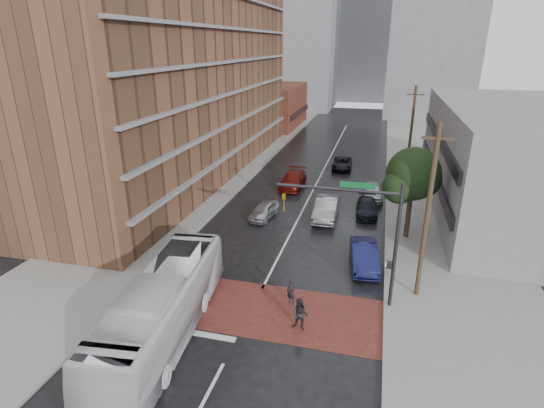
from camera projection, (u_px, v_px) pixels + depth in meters
The scene contains 24 objects.
ground at pixel (250, 313), 22.88m from camera, with size 160.00×160.00×0.00m, color black.
crosswalk at pixel (252, 308), 23.32m from camera, with size 14.00×5.00×0.02m, color brown.
sidewalk_west at pixel (218, 171), 48.17m from camera, with size 9.00×90.00×0.15m, color gray.
sidewalk_east at pixel (432, 187), 42.79m from camera, with size 9.00×90.00×0.15m, color gray.
apartment_block at pixel (186, 40), 42.91m from camera, with size 10.00×44.00×28.00m, color brown.
storefront_west at pixel (276, 106), 73.32m from camera, with size 8.00×16.00×7.00m, color brown.
building_east at pixel (507, 160), 35.53m from camera, with size 11.00×26.00×9.00m, color gray.
distant_tower_west at pixel (294, 32), 91.08m from camera, with size 18.00×16.00×32.00m, color gray.
distant_tower_east at pixel (436, 18), 78.39m from camera, with size 16.00×14.00×36.00m, color gray.
distant_tower_center at pixel (363, 50), 104.61m from camera, with size 12.00×10.00×24.00m, color gray.
street_tree at pixel (413, 177), 30.10m from camera, with size 4.20×4.10×6.90m.
signal_mast at pixel (369, 226), 22.09m from camera, with size 6.50×0.30×7.20m.
utility_pole_near at pixel (427, 214), 22.62m from camera, with size 1.60×0.26×10.00m.
utility_pole_far at pixel (410, 138), 40.72m from camera, with size 1.60×0.26×10.00m.
transit_bus at pixel (163, 307), 20.53m from camera, with size 2.79×11.94×3.33m, color silver.
pedestrian_a at pixel (291, 292), 23.46m from camera, with size 0.57×0.37×1.55m, color black.
pedestrian_b at pixel (300, 315), 21.29m from camera, with size 0.85×0.66×1.76m, color black.
car_travel_a at pixel (264, 211), 35.16m from camera, with size 1.53×3.81×1.30m, color #B6B9BF.
car_travel_b at pixel (326, 208), 35.10m from camera, with size 1.78×5.12×1.69m, color #A6AAAD.
car_travel_c at pixel (293, 180), 42.71m from camera, with size 2.13×5.24×1.52m, color #65110B.
suv_travel at pixel (342, 163), 49.04m from camera, with size 2.17×4.70×1.31m, color black.
car_parked_near at pixel (364, 256), 27.44m from camera, with size 1.63×4.69×1.54m, color #141647.
car_parked_mid at pixel (367, 208), 35.87m from camera, with size 1.75×4.30×1.25m, color black.
car_parked_far at pixel (373, 191), 39.51m from camera, with size 1.77×4.40×1.50m, color #A8ACB0.
Camera 1 is at (6.00, -18.37, 13.64)m, focal length 28.00 mm.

